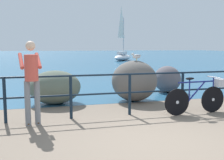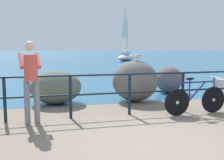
# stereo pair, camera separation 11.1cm
# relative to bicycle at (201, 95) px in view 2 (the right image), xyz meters

# --- Properties ---
(ground_plane) EXTENTS (120.00, 120.00, 0.10)m
(ground_plane) POSITION_rel_bicycle_xyz_m (-1.74, 18.32, -0.51)
(ground_plane) COLOR #756656
(sea_surface) EXTENTS (120.00, 90.00, 0.01)m
(sea_surface) POSITION_rel_bicycle_xyz_m (-1.74, 46.68, -0.46)
(sea_surface) COLOR #285B7F
(sea_surface) RESTS_ON ground_plane
(promenade_railing) EXTENTS (8.65, 0.07, 1.02)m
(promenade_railing) POSITION_rel_bicycle_xyz_m (-1.74, 0.34, 0.17)
(promenade_railing) COLOR black
(promenade_railing) RESTS_ON ground_plane
(bicycle) EXTENTS (1.70, 0.48, 0.92)m
(bicycle) POSITION_rel_bicycle_xyz_m (0.00, 0.00, 0.00)
(bicycle) COLOR black
(bicycle) RESTS_ON ground_plane
(person_at_railing) EXTENTS (0.51, 0.66, 1.78)m
(person_at_railing) POSITION_rel_bicycle_xyz_m (-4.02, 0.06, 0.53)
(person_at_railing) COLOR slate
(person_at_railing) RESTS_ON ground_plane
(breakwater_boulder_main) EXTENTS (1.39, 1.31, 1.24)m
(breakwater_boulder_main) POSITION_rel_bicycle_xyz_m (-1.06, 1.91, 0.15)
(breakwater_boulder_main) COLOR #605B56
(breakwater_boulder_main) RESTS_ON ground
(breakwater_boulder_left) EXTENTS (1.50, 1.25, 0.97)m
(breakwater_boulder_left) POSITION_rel_bicycle_xyz_m (-3.44, 2.12, 0.02)
(breakwater_boulder_left) COLOR #576253
(breakwater_boulder_left) RESTS_ON ground
(breakwater_boulder_right) EXTENTS (0.96, 1.06, 0.96)m
(breakwater_boulder_right) POSITION_rel_bicycle_xyz_m (0.65, 3.13, 0.01)
(breakwater_boulder_right) COLOR #5B555B
(breakwater_boulder_right) RESTS_ON ground
(seagull) EXTENTS (0.34, 0.12, 0.23)m
(seagull) POSITION_rel_bicycle_xyz_m (-1.00, 1.94, 0.91)
(seagull) COLOR gold
(seagull) RESTS_ON breakwater_boulder_main
(sailboat) EXTENTS (3.64, 4.32, 6.16)m
(sailboat) POSITION_rel_bicycle_xyz_m (5.52, 24.33, 0.24)
(sailboat) COLOR white
(sailboat) RESTS_ON sea_surface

